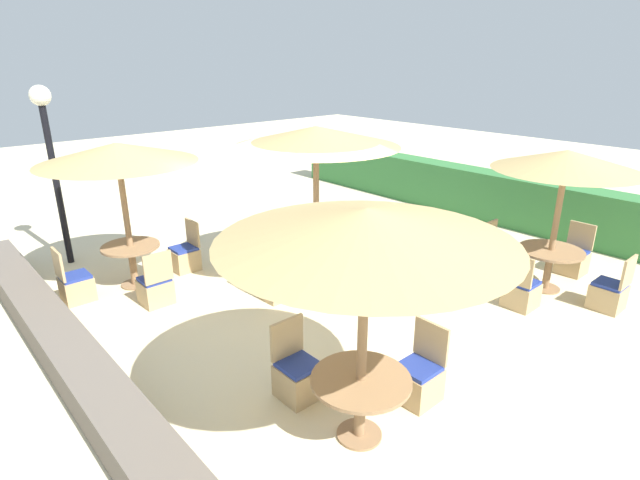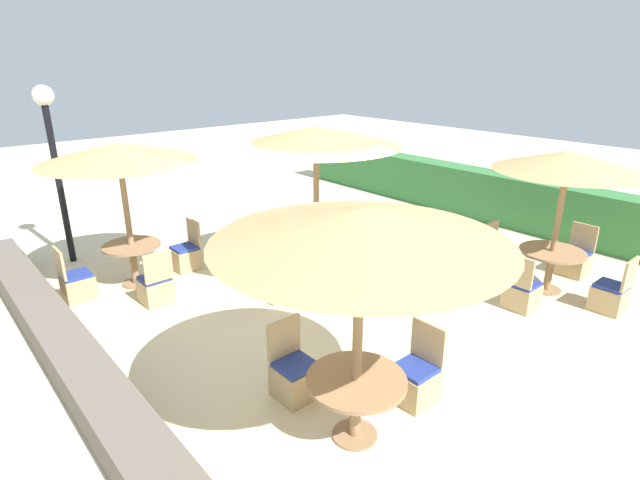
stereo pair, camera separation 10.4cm
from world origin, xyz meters
TOP-DOWN VIEW (x-y plane):
  - ground_plane at (0.00, 0.00)m, footprint 40.00×40.00m
  - hedge_row at (0.00, 6.35)m, footprint 13.00×0.70m
  - stone_border at (0.00, -3.35)m, footprint 10.00×0.56m
  - lamp_post at (-4.13, -2.25)m, footprint 0.36×0.36m
  - parasol_back_right at (2.58, 3.51)m, footprint 2.28×2.28m
  - round_table_back_right at (2.58, 3.51)m, footprint 1.06×1.06m
  - patio_chair_back_right_south at (2.61, 2.55)m, footprint 0.46×0.46m
  - patio_chair_back_right_west at (1.60, 3.55)m, footprint 0.46×0.46m
  - patio_chair_back_right_north at (2.58, 4.54)m, footprint 0.46×0.46m
  - patio_chair_back_right_east at (3.57, 3.54)m, footprint 0.46×0.46m
  - parasol_center at (-0.21, 0.70)m, footprint 2.72×2.72m
  - round_table_center at (-0.21, 0.70)m, footprint 0.91×0.91m
  - patio_chair_center_north at (-0.18, 1.57)m, footprint 0.46×0.46m
  - patio_chair_center_west at (-1.19, 0.66)m, footprint 0.46×0.46m
  - patio_chair_center_east at (0.71, 0.72)m, footprint 0.46×0.46m
  - patio_chair_center_south at (-0.23, -0.19)m, footprint 0.46×0.46m
  - parasol_front_right at (2.94, -1.45)m, footprint 2.80×2.80m
  - round_table_front_right at (2.94, -1.45)m, footprint 1.03×1.03m
  - patio_chair_front_right_north at (2.95, -0.50)m, footprint 0.46×0.46m
  - patio_chair_front_right_west at (1.98, -1.51)m, footprint 0.46×0.46m
  - parasol_front_left at (-2.28, -1.72)m, footprint 2.53×2.53m
  - round_table_front_left at (-2.28, -1.72)m, footprint 0.97×0.97m
  - patio_chair_front_left_east at (-1.36, -1.74)m, footprint 0.46×0.46m
  - patio_chair_front_left_north at (-2.31, -0.73)m, footprint 0.46×0.46m
  - patio_chair_front_left_south at (-2.33, -2.67)m, footprint 0.46×0.46m

SIDE VIEW (x-z plane):
  - ground_plane at x=0.00m, z-range 0.00..0.00m
  - stone_border at x=0.00m, z-range 0.00..0.44m
  - patio_chair_back_right_south at x=2.61m, z-range -0.20..0.73m
  - patio_chair_back_right_west at x=1.60m, z-range -0.20..0.73m
  - patio_chair_back_right_north at x=2.58m, z-range -0.20..0.73m
  - patio_chair_back_right_east at x=3.57m, z-range -0.20..0.73m
  - patio_chair_center_north at x=-0.18m, z-range -0.20..0.73m
  - patio_chair_center_west at x=-1.19m, z-range -0.20..0.73m
  - patio_chair_center_east at x=0.71m, z-range -0.20..0.73m
  - patio_chair_center_south at x=-0.23m, z-range -0.20..0.73m
  - patio_chair_front_right_north at x=2.95m, z-range -0.20..0.73m
  - patio_chair_front_right_west at x=1.98m, z-range -0.20..0.73m
  - patio_chair_front_left_east at x=-1.36m, z-range -0.20..0.73m
  - patio_chair_front_left_north at x=-2.31m, z-range -0.20..0.73m
  - patio_chair_front_left_south at x=-2.33m, z-range -0.20..0.73m
  - round_table_center at x=-0.21m, z-range 0.17..0.89m
  - round_table_front_right at x=2.94m, z-range 0.20..0.92m
  - round_table_front_left at x=-2.28m, z-range 0.19..0.94m
  - round_table_back_right at x=2.58m, z-range 0.21..0.94m
  - hedge_row at x=0.00m, z-range 0.00..1.17m
  - parasol_back_right at x=2.58m, z-range 1.03..3.43m
  - parasol_front_left at x=-2.28m, z-range 1.07..3.57m
  - parasol_front_right at x=2.94m, z-range 1.08..3.60m
  - lamp_post at x=-4.13m, z-range 0.69..4.01m
  - parasol_center at x=-0.21m, z-range 1.20..3.94m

